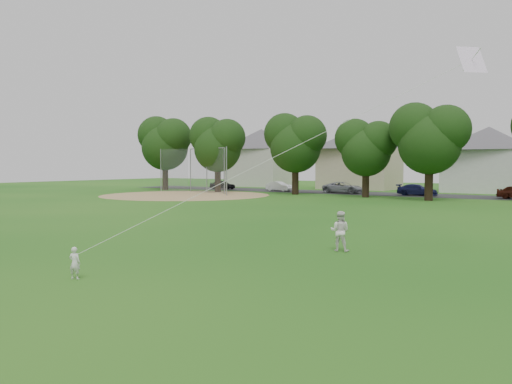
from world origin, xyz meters
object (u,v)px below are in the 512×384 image
Objects in this scene: kite at (286,151)px; toddler at (75,263)px; baseball_backstop at (203,171)px; older_boy at (340,231)px.

toddler is at bearing -135.59° from kite.
toddler is 0.08× the size of baseball_backstop.
kite is (4.38, 4.29, 3.17)m from toddler.
older_boy reaches higher than toddler.
kite reaches higher than older_boy.
baseball_backstop is at bearing 133.13° from kite.
baseball_backstop is (-29.71, 27.66, 1.84)m from older_boy.
older_boy is 0.13× the size of baseball_backstop.
kite reaches higher than baseball_backstop.
older_boy is 40.64m from baseball_backstop.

